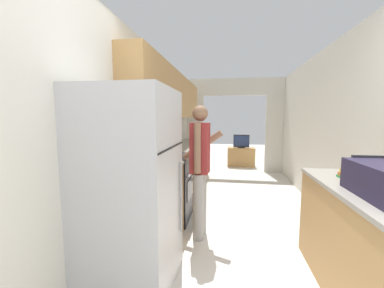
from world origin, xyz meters
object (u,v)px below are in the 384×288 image
(range_oven, at_px, (169,186))
(tv_cabinet, at_px, (241,157))
(person, at_px, (200,168))
(television, at_px, (241,141))
(book_stack, at_px, (356,177))
(refrigerator, at_px, (132,190))

(range_oven, distance_m, tv_cabinet, 4.12)
(range_oven, xyz_separation_m, person, (0.51, -0.49, 0.39))
(range_oven, relative_size, television, 2.27)
(book_stack, height_order, tv_cabinet, book_stack)
(television, bearing_deg, book_stack, -81.42)
(range_oven, bearing_deg, refrigerator, -88.13)
(television, bearing_deg, tv_cabinet, 90.00)
(tv_cabinet, bearing_deg, book_stack, -81.49)
(refrigerator, relative_size, tv_cabinet, 2.11)
(book_stack, bearing_deg, television, 98.58)
(range_oven, height_order, tv_cabinet, range_oven)
(range_oven, bearing_deg, tv_cabinet, 72.87)
(refrigerator, relative_size, television, 3.65)
(person, distance_m, television, 4.44)
(refrigerator, xyz_separation_m, book_stack, (1.91, 0.36, 0.10))
(book_stack, bearing_deg, refrigerator, -169.32)
(book_stack, distance_m, tv_cabinet, 5.08)
(refrigerator, distance_m, person, 1.03)
(refrigerator, distance_m, tv_cabinet, 5.50)
(person, xyz_separation_m, tv_cabinet, (0.70, 4.42, -0.57))
(range_oven, relative_size, person, 0.66)
(person, bearing_deg, television, -3.98)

